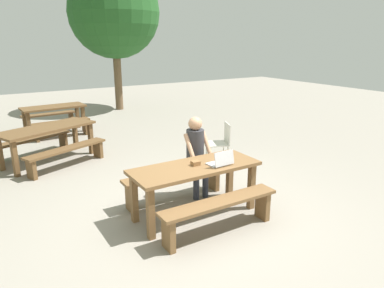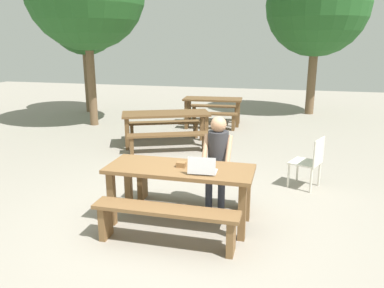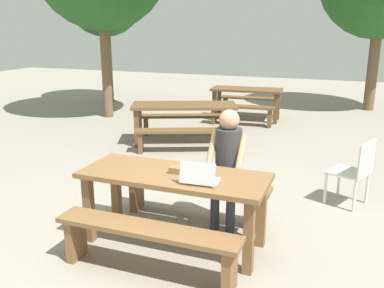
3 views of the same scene
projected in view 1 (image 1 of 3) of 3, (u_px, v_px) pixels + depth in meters
The scene contains 15 objects.
ground_plane at pixel (195, 214), 5.34m from camera, with size 30.00×30.00×0.00m, color gray.
picnic_table_front at pixel (195, 174), 5.16m from camera, with size 1.90×0.75×0.78m.
bench_near at pixel (220, 209), 4.74m from camera, with size 1.75×0.30×0.48m.
bench_far at pixel (175, 179), 5.75m from camera, with size 1.75×0.30×0.48m.
laptop at pixel (221, 161), 5.14m from camera, with size 0.35×0.27×0.23m.
small_pouch at pixel (195, 163), 5.14m from camera, with size 0.12×0.10×0.06m.
person_seated at pixel (196, 150), 5.79m from camera, with size 0.40×0.40×1.34m.
plastic_chair at pixel (221, 142), 7.47m from camera, with size 0.58×0.58×0.86m.
picnic_table_mid at pixel (54, 111), 9.81m from camera, with size 1.70×0.83×0.76m.
bench_mid_south at pixel (61, 126), 9.41m from camera, with size 1.51×0.41×0.46m.
bench_mid_north at pixel (49, 118), 10.38m from camera, with size 1.51×0.41×0.46m.
picnic_table_rear at pixel (47, 132), 7.49m from camera, with size 2.13×1.47×0.76m.
bench_rear_south at pixel (67, 152), 7.22m from camera, with size 1.76×0.96×0.42m.
bench_rear_north at pixel (32, 142), 7.94m from camera, with size 1.76×0.96×0.42m.
tree_left at pixel (114, 13), 12.42m from camera, with size 3.19×3.19×5.04m.
Camera 1 is at (-2.56, -4.09, 2.53)m, focal length 33.15 mm.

